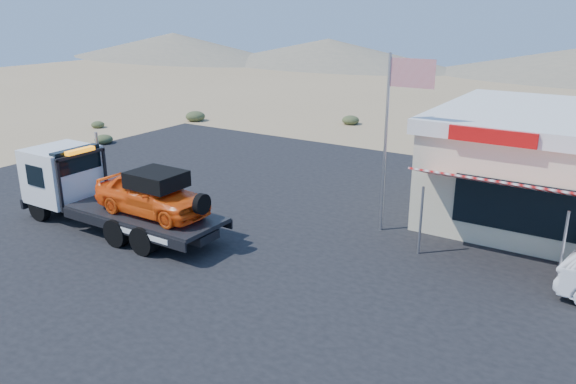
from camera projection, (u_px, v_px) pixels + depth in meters
name	position (u px, v px, depth m)	size (l,w,h in m)	color
ground	(191.00, 245.00, 18.28)	(120.00, 120.00, 0.00)	#9E8259
asphalt_lot	(292.00, 228.00, 19.66)	(32.00, 24.00, 0.02)	black
tow_truck	(113.00, 190.00, 19.13)	(7.95, 2.36, 2.66)	black
flagpole	(393.00, 124.00, 18.19)	(1.55, 0.10, 6.00)	#99999E
desert_scrub	(127.00, 133.00, 33.09)	(29.27, 36.87, 0.71)	#344022
distant_hills	(441.00, 56.00, 66.83)	(126.00, 48.00, 4.20)	#726B59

